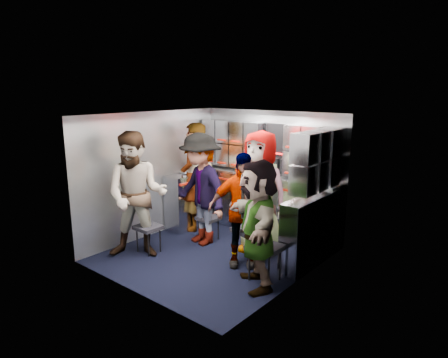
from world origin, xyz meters
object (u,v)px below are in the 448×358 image
Objects in this scene: attendant_arc_c at (260,192)px; attendant_arc_e at (258,224)px; attendant_standing at (194,177)px; attendant_arc_b at (201,189)px; attendant_arc_a at (137,195)px; jump_seat_center at (266,220)px; jump_seat_mid_right at (249,232)px; attendant_arc_d at (242,210)px; jump_seat_mid_left at (208,219)px; jump_seat_near_right at (265,249)px; jump_seat_near_left at (148,229)px.

attendant_arc_e is (0.63, -0.95, -0.11)m from attendant_arc_c.
attendant_standing is 0.71m from attendant_arc_b.
attendant_arc_a is 1.01× the size of attendant_arc_c.
jump_seat_mid_right is (0.10, -0.57, -0.01)m from jump_seat_center.
attendant_arc_d is (1.57, -0.67, -0.14)m from attendant_standing.
jump_seat_mid_left is 1.35m from attendant_arc_a.
attendant_standing is at bearing 156.36° from jump_seat_mid_left.
jump_seat_mid_left is 0.76× the size of jump_seat_center.
attendant_arc_c is at bearing 32.74° from attendant_arc_b.
jump_seat_mid_right is 1.00× the size of jump_seat_near_right.
jump_seat_mid_left is 1.04m from jump_seat_mid_right.
attendant_arc_b is at bearing 31.62° from attendant_arc_a.
attendant_arc_c reaches higher than jump_seat_center.
jump_seat_center is 0.58m from jump_seat_mid_right.
attendant_standing is 1.71m from attendant_arc_d.
attendant_arc_b is at bearing 65.71° from jump_seat_near_left.
jump_seat_center reaches higher than jump_seat_near_left.
jump_seat_near_right is 0.27× the size of attendant_arc_b.
jump_seat_mid_left is 1.66m from jump_seat_near_right.
attendant_arc_c is at bearing 104.49° from jump_seat_mid_right.
attendant_arc_e is (0.53, -0.56, 0.39)m from jump_seat_mid_right.
jump_seat_mid_right is at bearing -13.32° from jump_seat_mid_left.
jump_seat_mid_right is 0.64m from attendant_arc_c.
attendant_standing reaches higher than jump_seat_center.
jump_seat_near_left is 0.87× the size of jump_seat_mid_right.
attendant_arc_d is at bearing 35.93° from attendant_standing.
attendant_arc_d is at bearing -84.07° from attendant_arc_c.
jump_seat_center is 0.29× the size of attendant_arc_b.
jump_seat_mid_left is at bearing 158.13° from jump_seat_near_right.
jump_seat_mid_right is at bearing 9.14° from attendant_arc_b.
attendant_arc_d is at bearing 159.45° from jump_seat_near_right.
jump_seat_near_right reaches higher than jump_seat_mid_left.
attendant_standing is 1.02× the size of attendant_arc_c.
jump_seat_mid_right is (1.37, 0.74, 0.06)m from jump_seat_near_left.
jump_seat_near_right is at bearing 131.52° from attendant_arc_e.
attendant_arc_a reaches higher than attendant_arc_c.
attendant_arc_a is 1.04m from attendant_arc_b.
attendant_standing reaches higher than attendant_arc_b.
attendant_arc_e reaches higher than jump_seat_mid_right.
attendant_arc_d is at bearing -90.00° from jump_seat_mid_right.
jump_seat_near_left is 1.54m from attendant_arc_d.
jump_seat_mid_right is 0.42m from attendant_arc_d.
jump_seat_mid_right is 1.72m from attendant_standing.
attendant_arc_b is 0.97m from attendant_arc_c.
jump_seat_near_left is at bearing -142.34° from attendant_arc_c.
attendant_arc_a reaches higher than attendant_arc_e.
jump_seat_mid_right is at bearing 144.39° from jump_seat_near_right.
jump_seat_mid_left is at bearing 34.56° from attendant_arc_a.
attendant_standing reaches higher than attendant_arc_e.
attendant_standing is at bearing 155.37° from attendant_arc_b.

